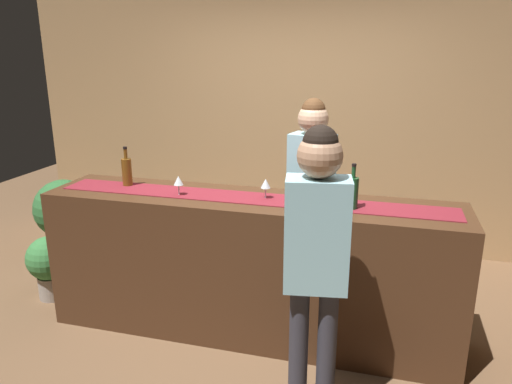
# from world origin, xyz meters

# --- Properties ---
(ground_plane) EXTENTS (10.00, 10.00, 0.00)m
(ground_plane) POSITION_xyz_m (0.00, 0.00, 0.00)
(ground_plane) COLOR brown
(back_wall) EXTENTS (6.00, 0.12, 2.90)m
(back_wall) POSITION_xyz_m (0.00, 1.90, 1.45)
(back_wall) COLOR tan
(back_wall) RESTS_ON ground
(bar_counter) EXTENTS (2.95, 0.60, 1.04)m
(bar_counter) POSITION_xyz_m (0.00, 0.00, 0.52)
(bar_counter) COLOR #472B19
(bar_counter) RESTS_ON ground
(counter_runner_cloth) EXTENTS (2.80, 0.28, 0.01)m
(counter_runner_cloth) POSITION_xyz_m (0.00, 0.00, 1.05)
(counter_runner_cloth) COLOR maroon
(counter_runner_cloth) RESTS_ON bar_counter
(wine_bottle_green) EXTENTS (0.07, 0.07, 0.30)m
(wine_bottle_green) POSITION_xyz_m (0.71, -0.05, 1.16)
(wine_bottle_green) COLOR #194723
(wine_bottle_green) RESTS_ON bar_counter
(wine_bottle_amber) EXTENTS (0.07, 0.07, 0.30)m
(wine_bottle_amber) POSITION_xyz_m (-0.98, 0.06, 1.16)
(wine_bottle_amber) COLOR brown
(wine_bottle_amber) RESTS_ON bar_counter
(wine_glass_near_customer) EXTENTS (0.07, 0.07, 0.14)m
(wine_glass_near_customer) POSITION_xyz_m (0.12, 0.02, 1.15)
(wine_glass_near_customer) COLOR silver
(wine_glass_near_customer) RESTS_ON bar_counter
(wine_glass_mid_counter) EXTENTS (0.07, 0.07, 0.14)m
(wine_glass_mid_counter) POSITION_xyz_m (-0.50, -0.07, 1.15)
(wine_glass_mid_counter) COLOR silver
(wine_glass_mid_counter) RESTS_ON bar_counter
(bartender) EXTENTS (0.38, 0.28, 1.69)m
(bartender) POSITION_xyz_m (0.35, 0.58, 1.04)
(bartender) COLOR #26262B
(bartender) RESTS_ON ground
(customer_sipping) EXTENTS (0.37, 0.25, 1.68)m
(customer_sipping) POSITION_xyz_m (0.58, -0.69, 1.04)
(customer_sipping) COLOR #33333D
(customer_sipping) RESTS_ON ground
(potted_plant_tall) EXTENTS (0.57, 0.57, 0.83)m
(potted_plant_tall) POSITION_xyz_m (-2.10, 0.73, 0.48)
(potted_plant_tall) COLOR #9E9389
(potted_plant_tall) RESTS_ON ground
(potted_plant_small) EXTENTS (0.37, 0.37, 0.55)m
(potted_plant_small) POSITION_xyz_m (-1.76, 0.04, 0.32)
(potted_plant_small) COLOR #9E9389
(potted_plant_small) RESTS_ON ground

